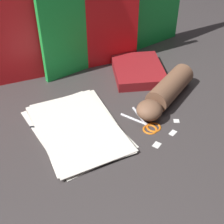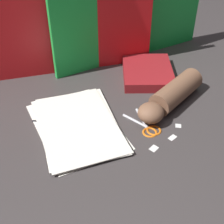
% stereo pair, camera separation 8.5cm
% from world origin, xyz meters
% --- Properties ---
extents(ground_plane, '(6.00, 6.00, 0.00)m').
position_xyz_m(ground_plane, '(0.00, 0.00, 0.00)').
color(ground_plane, '#3D3838').
extents(backdrop_panel_left, '(0.90, 0.11, 0.43)m').
position_xyz_m(backdrop_panel_left, '(-0.17, 0.35, 0.21)').
color(backdrop_panel_left, red).
rests_on(backdrop_panel_left, ground_plane).
extents(paper_stack, '(0.27, 0.37, 0.01)m').
position_xyz_m(paper_stack, '(-0.12, -0.01, 0.01)').
color(paper_stack, white).
rests_on(paper_stack, ground_plane).
extents(book_closed, '(0.26, 0.28, 0.04)m').
position_xyz_m(book_closed, '(0.21, 0.18, 0.02)').
color(book_closed, maroon).
rests_on(book_closed, ground_plane).
extents(scissors, '(0.09, 0.15, 0.01)m').
position_xyz_m(scissors, '(0.08, -0.09, 0.00)').
color(scissors, silver).
rests_on(scissors, ground_plane).
extents(hand_forearm, '(0.31, 0.22, 0.08)m').
position_xyz_m(hand_forearm, '(0.20, -0.02, 0.04)').
color(hand_forearm, brown).
rests_on(hand_forearm, ground_plane).
extents(paper_scrap_near, '(0.03, 0.03, 0.00)m').
position_xyz_m(paper_scrap_near, '(0.13, -0.16, 0.00)').
color(paper_scrap_near, white).
rests_on(paper_scrap_near, ground_plane).
extents(paper_scrap_mid, '(0.03, 0.03, 0.00)m').
position_xyz_m(paper_scrap_mid, '(0.17, -0.12, 0.00)').
color(paper_scrap_mid, white).
rests_on(paper_scrap_mid, ground_plane).
extents(paper_scrap_far, '(0.03, 0.03, 0.00)m').
position_xyz_m(paper_scrap_far, '(0.05, -0.18, 0.00)').
color(paper_scrap_far, white).
rests_on(paper_scrap_far, ground_plane).
extents(pen, '(0.12, 0.06, 0.01)m').
position_xyz_m(pen, '(-0.19, 0.04, 0.00)').
color(pen, black).
rests_on(pen, ground_plane).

